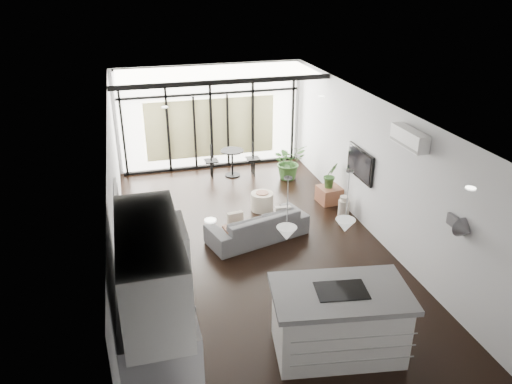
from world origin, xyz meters
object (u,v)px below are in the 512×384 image
pouf (262,201)px  milk_can (344,206)px  sofa (257,221)px  console_bench (258,232)px  tv (360,164)px  island (339,321)px

pouf → milk_can: size_ratio=1.05×
sofa → console_bench: size_ratio=1.48×
console_bench → pouf: console_bench is taller
sofa → pouf: 1.33m
pouf → tv: bearing=-27.7°
pouf → tv: (1.86, -0.98, 1.09)m
pouf → milk_can: (1.65, -0.80, 0.04)m
island → tv: 4.31m
island → milk_can: size_ratio=3.88×
milk_can → tv: (0.21, -0.18, 1.06)m
console_bench → island: bearing=-94.3°
sofa → tv: bearing=170.5°
console_bench → pouf: 1.47m
tv → sofa: bearing=-173.7°
console_bench → pouf: size_ratio=2.71×
console_bench → milk_can: milk_can is taller
sofa → tv: tv is taller
island → sofa: island is taller
tv → console_bench: bearing=-170.1°
console_bench → pouf: bearing=61.5°
island → milk_can: island is taller
sofa → pouf: (0.45, 1.23, -0.20)m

